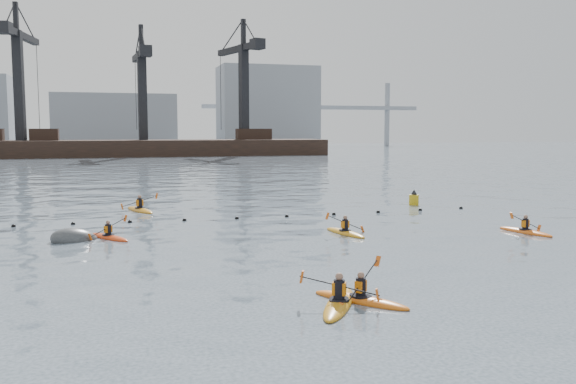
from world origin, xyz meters
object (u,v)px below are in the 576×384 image
kayaker_2 (108,236)px  kayaker_0 (361,298)px  kayaker_5 (140,209)px  mooring_buoy (75,240)px  nav_buoy (414,200)px  kayaker_1 (339,302)px  kayaker_3 (345,232)px  kayaker_4 (525,231)px

kayaker_2 → kayaker_0: bearing=-94.7°
kayaker_5 → mooring_buoy: size_ratio=1.61×
kayaker_2 → nav_buoy: bearing=-12.9°
kayaker_2 → kayaker_5: kayaker_5 is taller
kayaker_5 → nav_buoy: kayaker_5 is taller
kayaker_1 → kayaker_2: bearing=146.0°
kayaker_3 → kayaker_2: bearing=157.9°
kayaker_3 → kayaker_0: bearing=-121.4°
kayaker_0 → nav_buoy: kayaker_0 is taller
kayaker_1 → mooring_buoy: size_ratio=1.49×
nav_buoy → kayaker_2: bearing=-159.2°
mooring_buoy → kayaker_5: bearing=70.9°
kayaker_5 → mooring_buoy: 10.30m
kayaker_3 → kayaker_4: size_ratio=1.02×
kayaker_0 → kayaker_5: (-5.51, 22.90, 0.01)m
nav_buoy → kayaker_0: bearing=-121.4°
kayaker_5 → kayaker_3: bearing=-70.8°
kayaker_3 → mooring_buoy: 12.95m
kayaker_0 → kayaker_1: kayaker_0 is taller
kayaker_0 → kayaker_2: 15.19m
kayaker_5 → kayaker_4: bearing=-57.1°
kayaker_3 → nav_buoy: size_ratio=2.78×
kayaker_1 → nav_buoy: size_ratio=2.83×
kayaker_5 → mooring_buoy: kayaker_5 is taller
kayaker_4 → mooring_buoy: (-21.62, 4.06, -0.10)m
kayaker_2 → mooring_buoy: kayaker_2 is taller
mooring_buoy → kayaker_3: bearing=-8.2°
kayaker_2 → kayaker_4: (20.12, -4.17, 0.00)m
kayaker_0 → kayaker_1: size_ratio=0.88×
kayaker_2 → nav_buoy: size_ratio=2.40×
kayaker_0 → kayaker_3: size_ratio=0.90×
mooring_buoy → nav_buoy: 22.97m
kayaker_0 → kayaker_5: kayaker_0 is taller
kayaker_3 → mooring_buoy: kayaker_3 is taller
kayaker_3 → kayaker_5: bearing=116.9°
kayaker_3 → kayaker_5: (-9.44, 11.58, 0.01)m
kayaker_3 → kayaker_1: bearing=-124.5°
kayaker_0 → mooring_buoy: bearing=86.7°
kayaker_0 → kayaker_4: kayaker_0 is taller
kayaker_1 → mooring_buoy: (-8.10, 13.40, -0.11)m
kayaker_2 → kayaker_5: bearing=45.3°
kayaker_0 → kayaker_4: bearing=-1.7°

